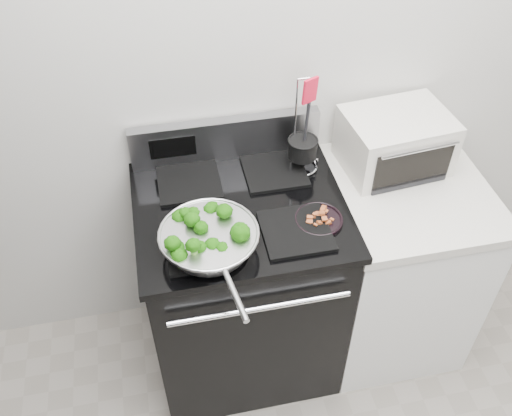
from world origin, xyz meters
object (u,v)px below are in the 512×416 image
object	(u,v)px
utensil_holder	(302,153)
toaster_oven	(395,141)
bacon_plate	(319,218)
gas_range	(242,284)
skillet	(209,239)

from	to	relation	value
utensil_holder	toaster_oven	world-z (taller)	utensil_holder
bacon_plate	toaster_oven	world-z (taller)	toaster_oven
gas_range	utensil_holder	xyz separation A→B (m)	(0.28, 0.17, 0.53)
gas_range	utensil_holder	distance (m)	0.63
skillet	toaster_oven	distance (m)	0.87
utensil_holder	toaster_oven	xyz separation A→B (m)	(0.38, -0.02, 0.01)
utensil_holder	toaster_oven	bearing A→B (deg)	-27.01
bacon_plate	toaster_oven	distance (m)	0.49
utensil_holder	bacon_plate	bearing A→B (deg)	-117.17
skillet	bacon_plate	bearing A→B (deg)	-0.36
utensil_holder	toaster_oven	size ratio (longest dim) A/B	0.95
toaster_oven	utensil_holder	bearing A→B (deg)	171.21
utensil_holder	skillet	bearing A→B (deg)	-162.93
toaster_oven	gas_range	bearing A→B (deg)	-172.75
bacon_plate	skillet	bearing A→B (deg)	-171.64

